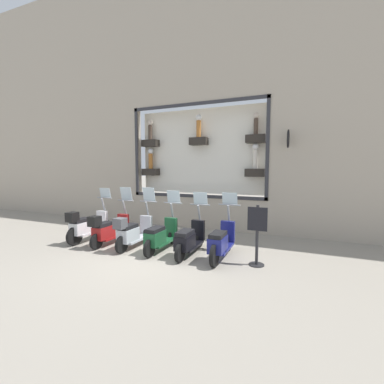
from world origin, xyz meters
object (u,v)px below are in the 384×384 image
at_px(scooter_silver_3, 133,232).
at_px(scooter_white_5, 87,226).
at_px(scooter_navy_0, 221,242).
at_px(scooter_black_1, 189,239).
at_px(scooter_green_2, 160,236).
at_px(shop_sign_post, 257,234).
at_px(scooter_red_4, 108,229).

height_order(scooter_silver_3, scooter_white_5, scooter_silver_3).
distance_m(scooter_navy_0, scooter_black_1, 0.87).
bearing_deg(scooter_green_2, shop_sign_post, -91.27).
bearing_deg(scooter_green_2, scooter_white_5, 91.13).
distance_m(scooter_red_4, shop_sign_post, 4.35).
height_order(scooter_silver_3, shop_sign_post, scooter_silver_3).
relative_size(scooter_red_4, shop_sign_post, 1.25).
bearing_deg(scooter_red_4, scooter_green_2, -87.84).
relative_size(scooter_navy_0, scooter_red_4, 1.01).
height_order(scooter_red_4, shop_sign_post, scooter_red_4).
relative_size(scooter_black_1, scooter_green_2, 1.00).
xyz_separation_m(scooter_silver_3, scooter_white_5, (0.01, 1.73, 0.02)).
relative_size(scooter_navy_0, scooter_white_5, 1.00).
relative_size(scooter_green_2, scooter_red_4, 1.00).
bearing_deg(scooter_silver_3, scooter_red_4, 90.23).
distance_m(scooter_navy_0, scooter_red_4, 3.46).
relative_size(scooter_navy_0, scooter_black_1, 1.01).
bearing_deg(scooter_green_2, scooter_silver_3, 94.08).
bearing_deg(scooter_green_2, scooter_black_1, -90.08).
height_order(scooter_navy_0, shop_sign_post, scooter_navy_0).
height_order(scooter_green_2, scooter_silver_3, scooter_silver_3).
relative_size(scooter_navy_0, scooter_green_2, 1.01).
distance_m(scooter_navy_0, scooter_green_2, 1.73).
relative_size(scooter_green_2, shop_sign_post, 1.25).
bearing_deg(scooter_navy_0, scooter_red_4, 91.18).
bearing_deg(scooter_navy_0, shop_sign_post, -94.14).
relative_size(scooter_red_4, scooter_white_5, 0.99).
bearing_deg(scooter_green_2, scooter_navy_0, -89.80).
height_order(scooter_white_5, shop_sign_post, scooter_white_5).
bearing_deg(scooter_black_1, scooter_silver_3, 92.00).
bearing_deg(scooter_white_5, scooter_green_2, -88.87).
xyz_separation_m(scooter_silver_3, scooter_red_4, (-0.00, 0.87, -0.01)).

